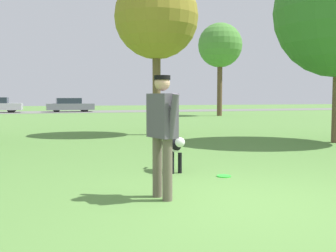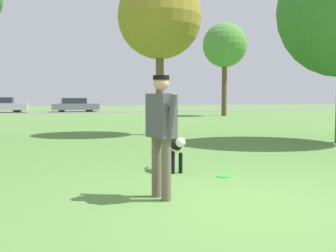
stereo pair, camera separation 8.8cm
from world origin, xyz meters
The scene contains 8 objects.
ground_plane centered at (0.00, 0.00, 0.00)m, with size 120.00×120.00×0.00m, color #56843D.
far_road_strip centered at (0.00, 32.96, 0.01)m, with size 120.00×6.00×0.01m.
person centered at (-0.86, 0.53, 0.97)m, with size 0.33×0.70×1.63m.
dog centered at (-0.12, 2.25, 0.46)m, with size 0.31×0.95×0.66m.
frisbee centered at (0.57, 1.59, 0.01)m, with size 0.24×0.24×0.02m.
tree_mid_center centered at (1.61, 9.15, 4.16)m, with size 2.98×2.98×5.68m.
tree_far_right centered at (10.14, 21.73, 5.06)m, with size 3.19×3.19×6.71m.
parked_car_grey centered at (0.29, 32.97, 0.63)m, with size 4.26×1.95×1.28m.
Camera 1 is at (-2.39, -4.38, 1.35)m, focal length 42.00 mm.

